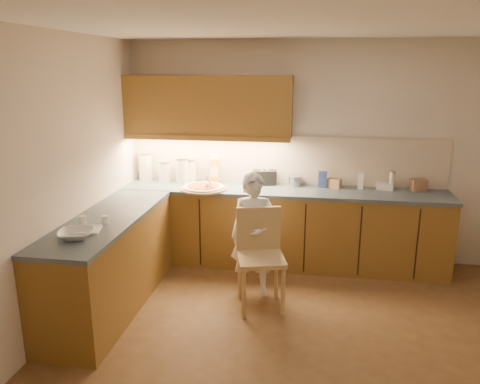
{
  "coord_description": "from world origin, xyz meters",
  "views": [
    {
      "loc": [
        -0.04,
        -3.55,
        2.29
      ],
      "look_at": [
        -0.8,
        1.2,
        1.0
      ],
      "focal_mm": 35.0,
      "sensor_mm": 36.0,
      "label": 1
    }
  ],
  "objects_px": {
    "child": "(254,235)",
    "toaster": "(265,177)",
    "wooden_chair": "(260,251)",
    "oil_jug": "(215,170)",
    "pizza_on_board": "(204,188)"
  },
  "relations": [
    {
      "from": "child",
      "to": "toaster",
      "type": "height_order",
      "value": "child"
    },
    {
      "from": "wooden_chair",
      "to": "oil_jug",
      "type": "height_order",
      "value": "oil_jug"
    },
    {
      "from": "child",
      "to": "wooden_chair",
      "type": "height_order",
      "value": "child"
    },
    {
      "from": "child",
      "to": "wooden_chair",
      "type": "relative_size",
      "value": 1.32
    },
    {
      "from": "oil_jug",
      "to": "wooden_chair",
      "type": "bearing_deg",
      "value": -60.03
    },
    {
      "from": "pizza_on_board",
      "to": "oil_jug",
      "type": "bearing_deg",
      "value": 79.34
    },
    {
      "from": "pizza_on_board",
      "to": "oil_jug",
      "type": "distance_m",
      "value": 0.37
    },
    {
      "from": "pizza_on_board",
      "to": "child",
      "type": "xyz_separation_m",
      "value": [
        0.67,
        -0.66,
        -0.3
      ]
    },
    {
      "from": "child",
      "to": "oil_jug",
      "type": "height_order",
      "value": "child"
    },
    {
      "from": "oil_jug",
      "to": "toaster",
      "type": "height_order",
      "value": "oil_jug"
    },
    {
      "from": "child",
      "to": "oil_jug",
      "type": "relative_size",
      "value": 3.57
    },
    {
      "from": "pizza_on_board",
      "to": "toaster",
      "type": "relative_size",
      "value": 1.76
    },
    {
      "from": "wooden_chair",
      "to": "oil_jug",
      "type": "relative_size",
      "value": 2.71
    },
    {
      "from": "oil_jug",
      "to": "toaster",
      "type": "relative_size",
      "value": 1.2
    },
    {
      "from": "pizza_on_board",
      "to": "wooden_chair",
      "type": "relative_size",
      "value": 0.54
    }
  ]
}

